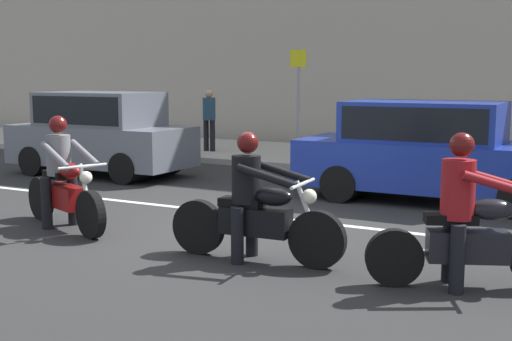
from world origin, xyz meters
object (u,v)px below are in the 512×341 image
(motorcycle_with_rider_crimson, at_px, (467,225))
(street_sign_post, at_px, (298,91))
(motorcycle_with_rider_gray, at_px, (63,183))
(pedestrian_bystander, at_px, (209,115))
(parked_hatchback_slate_gray, at_px, (100,132))
(parked_sedan_cobalt_blue, at_px, (432,151))
(motorcycle_with_rider_black_leather, at_px, (255,209))

(motorcycle_with_rider_crimson, relative_size, street_sign_post, 0.72)
(motorcycle_with_rider_gray, relative_size, motorcycle_with_rider_crimson, 1.09)
(motorcycle_with_rider_crimson, bearing_deg, pedestrian_bystander, 134.88)
(motorcycle_with_rider_crimson, xyz_separation_m, street_sign_post, (-6.03, 9.03, 1.11))
(pedestrian_bystander, bearing_deg, parked_hatchback_slate_gray, -93.61)
(motorcycle_with_rider_gray, bearing_deg, parked_sedan_cobalt_blue, 47.74)
(motorcycle_with_rider_crimson, bearing_deg, parked_sedan_cobalt_blue, 107.95)
(parked_hatchback_slate_gray, bearing_deg, pedestrian_bystander, 86.39)
(pedestrian_bystander, bearing_deg, motorcycle_with_rider_crimson, -45.12)
(motorcycle_with_rider_gray, bearing_deg, street_sign_post, 92.89)
(motorcycle_with_rider_black_leather, distance_m, parked_sedan_cobalt_blue, 4.81)
(motorcycle_with_rider_black_leather, bearing_deg, motorcycle_with_rider_gray, 176.11)
(motorcycle_with_rider_black_leather, xyz_separation_m, parked_hatchback_slate_gray, (-6.19, 4.46, 0.31))
(motorcycle_with_rider_gray, xyz_separation_m, motorcycle_with_rider_crimson, (5.58, -0.10, 0.00))
(motorcycle_with_rider_black_leather, xyz_separation_m, pedestrian_bystander, (-5.94, 8.48, 0.47))
(motorcycle_with_rider_black_leather, bearing_deg, motorcycle_with_rider_crimson, 2.84)
(motorcycle_with_rider_black_leather, distance_m, parked_hatchback_slate_gray, 7.64)
(motorcycle_with_rider_gray, xyz_separation_m, parked_sedan_cobalt_blue, (4.09, 4.50, 0.23))
(parked_hatchback_slate_gray, xyz_separation_m, pedestrian_bystander, (0.25, 4.02, 0.15))
(motorcycle_with_rider_gray, distance_m, motorcycle_with_rider_black_leather, 3.20)
(motorcycle_with_rider_gray, bearing_deg, motorcycle_with_rider_crimson, -1.02)
(motorcycle_with_rider_crimson, height_order, pedestrian_bystander, pedestrian_bystander)
(parked_sedan_cobalt_blue, bearing_deg, street_sign_post, 135.77)
(motorcycle_with_rider_black_leather, relative_size, street_sign_post, 0.82)
(street_sign_post, bearing_deg, motorcycle_with_rider_crimson, -56.24)
(motorcycle_with_rider_gray, relative_size, parked_sedan_cobalt_blue, 0.45)
(motorcycle_with_rider_gray, distance_m, parked_hatchback_slate_gray, 5.20)
(motorcycle_with_rider_gray, height_order, street_sign_post, street_sign_post)
(parked_hatchback_slate_gray, bearing_deg, parked_sedan_cobalt_blue, 2.12)
(parked_sedan_cobalt_blue, bearing_deg, motorcycle_with_rider_black_leather, -100.74)
(motorcycle_with_rider_black_leather, bearing_deg, parked_sedan_cobalt_blue, 79.26)
(motorcycle_with_rider_black_leather, height_order, parked_hatchback_slate_gray, parked_hatchback_slate_gray)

